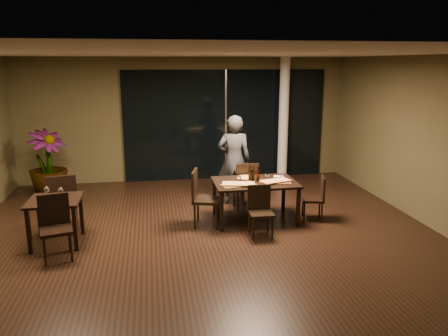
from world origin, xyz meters
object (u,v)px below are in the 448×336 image
(chair_main_right, at_px, (317,196))
(bottle_a, at_px, (250,173))
(chair_side_far, at_px, (63,200))
(main_table, at_px, (255,185))
(chair_side_near, at_px, (55,223))
(chair_main_far, at_px, (246,183))
(bottle_c, at_px, (253,173))
(chair_main_left, at_px, (202,195))
(side_table, at_px, (55,207))
(diner, at_px, (234,160))
(chair_main_near, at_px, (260,208))
(potted_plant, at_px, (48,164))
(bottle_b, at_px, (258,174))

(chair_main_right, height_order, bottle_a, bottle_a)
(chair_side_far, bearing_deg, main_table, 168.14)
(bottle_a, bearing_deg, chair_side_near, -161.26)
(chair_main_far, height_order, bottle_c, bottle_c)
(chair_main_left, bearing_deg, bottle_a, -65.95)
(main_table, relative_size, chair_side_near, 1.56)
(chair_main_far, relative_size, chair_side_near, 1.00)
(side_table, relative_size, chair_main_far, 0.83)
(chair_main_far, xyz_separation_m, bottle_c, (0.01, -0.55, 0.35))
(diner, height_order, bottle_a, diner)
(chair_side_far, distance_m, diner, 3.38)
(chair_main_left, height_order, diner, diner)
(diner, distance_m, bottle_a, 1.02)
(chair_main_near, bearing_deg, potted_plant, 146.08)
(side_table, height_order, bottle_c, bottle_c)
(diner, bearing_deg, chair_main_right, 147.87)
(diner, height_order, bottle_c, diner)
(chair_main_left, xyz_separation_m, bottle_a, (0.91, 0.15, 0.33))
(chair_side_near, bearing_deg, potted_plant, 89.58)
(side_table, distance_m, chair_main_left, 2.44)
(chair_side_near, bearing_deg, bottle_b, 3.40)
(bottle_a, bearing_deg, chair_side_far, -179.68)
(chair_main_right, relative_size, bottle_a, 2.81)
(chair_side_near, height_order, potted_plant, potted_plant)
(potted_plant, relative_size, bottle_b, 5.45)
(potted_plant, bearing_deg, chair_main_left, -36.52)
(diner, xyz_separation_m, potted_plant, (-3.88, 1.11, -0.19))
(diner, bearing_deg, potted_plant, -5.13)
(chair_main_right, height_order, bottle_c, bottle_c)
(chair_main_near, xyz_separation_m, chair_side_far, (-3.31, 0.73, 0.09))
(diner, bearing_deg, main_table, 110.42)
(bottle_c, bearing_deg, potted_plant, 152.69)
(chair_main_right, relative_size, chair_side_far, 0.82)
(main_table, relative_size, bottle_a, 5.03)
(side_table, xyz_separation_m, diner, (3.22, 1.57, 0.30))
(potted_plant, distance_m, bottle_a, 4.52)
(bottle_b, bearing_deg, bottle_c, 131.05)
(chair_main_far, distance_m, bottle_b, 0.73)
(main_table, distance_m, bottle_a, 0.25)
(main_table, xyz_separation_m, bottle_a, (-0.08, 0.06, 0.22))
(chair_main_near, xyz_separation_m, bottle_b, (0.13, 0.70, 0.41))
(main_table, distance_m, chair_main_left, 1.00)
(chair_main_near, bearing_deg, chair_main_left, 148.72)
(chair_side_far, bearing_deg, chair_main_near, 156.34)
(chair_main_far, xyz_separation_m, chair_side_near, (-3.28, -1.67, -0.00))
(chair_main_right, bearing_deg, chair_main_near, -51.74)
(main_table, relative_size, bottle_b, 5.57)
(chair_main_near, relative_size, chair_side_near, 0.89)
(chair_main_far, xyz_separation_m, chair_side_far, (-3.36, -0.60, 0.03))
(chair_main_near, bearing_deg, chair_side_near, -172.15)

